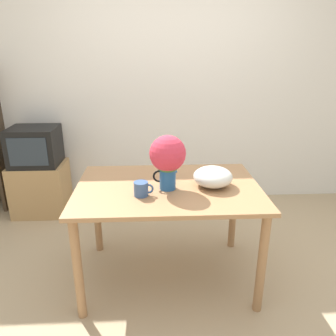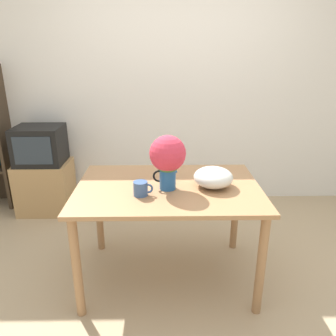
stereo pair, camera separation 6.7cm
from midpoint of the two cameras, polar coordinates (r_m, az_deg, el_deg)
The scene contains 8 objects.
ground_plane at distance 2.59m, azimuth 3.36°, elevation -20.86°, with size 12.00×12.00×0.00m, color tan.
wall_back at distance 3.67m, azimuth 1.81°, elevation 13.86°, with size 8.00×0.05×2.60m.
table at distance 2.38m, azimuth 0.84°, elevation -5.46°, with size 1.31×0.90×0.77m.
flower_vase at distance 2.22m, azimuth 0.80°, elevation 1.85°, with size 0.25×0.25×0.38m.
coffee_mug at distance 2.18m, azimuth -3.85°, elevation -3.60°, with size 0.13×0.10×0.10m.
white_bowl at distance 2.33m, azimuth 8.70°, elevation -1.62°, with size 0.28×0.28×0.14m.
tv_stand at distance 3.81m, azimuth -20.06°, elevation -3.10°, with size 0.56×0.42×0.56m.
tv_set at distance 3.65m, azimuth -20.95°, elevation 3.75°, with size 0.48×0.42×0.39m.
Camera 2 is at (-0.14, -1.95, 1.69)m, focal length 35.00 mm.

